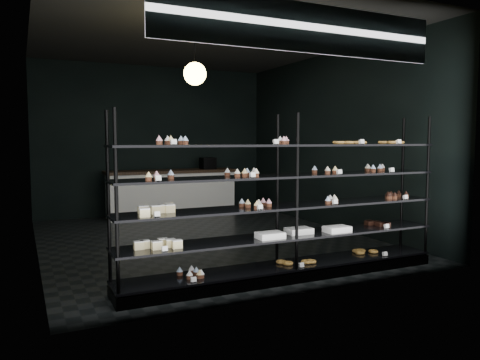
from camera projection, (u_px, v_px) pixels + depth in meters
The scene contains 5 objects.
room at pixel (203, 141), 7.50m from camera, with size 5.01×6.01×3.20m.
display_shelf at pixel (285, 225), 5.40m from camera, with size 4.00×0.50×1.91m.
signage at pixel (305, 28), 4.76m from camera, with size 3.30×0.05×0.50m.
pendant_lamp at pixel (195, 74), 5.93m from camera, with size 0.29×0.29×0.87m.
service_counter at pixel (172, 192), 9.94m from camera, with size 2.77×0.65×1.23m.
Camera 1 is at (-2.68, -7.05, 1.61)m, focal length 35.00 mm.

